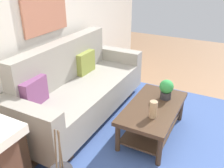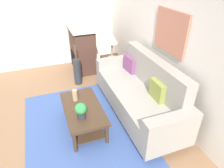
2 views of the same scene
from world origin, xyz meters
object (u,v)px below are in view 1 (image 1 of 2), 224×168
object	(u,v)px
tabletop_vase	(153,109)
framed_painting	(45,6)
throw_pillow_olive	(85,62)
coffee_table	(153,114)
throw_pillow_plum	(34,92)
potted_plant_tabletop	(166,89)
couch	(80,89)

from	to	relation	value
tabletop_vase	framed_painting	size ratio (longest dim) A/B	0.25
throw_pillow_olive	coffee_table	distance (m)	1.30
throw_pillow_plum	tabletop_vase	world-z (taller)	throw_pillow_plum
coffee_table	throw_pillow_olive	bearing A→B (deg)	75.02
throw_pillow_olive	tabletop_vase	size ratio (longest dim) A/B	1.78
coffee_table	tabletop_vase	distance (m)	0.33
throw_pillow_plum	coffee_table	world-z (taller)	throw_pillow_plum
coffee_table	potted_plant_tabletop	world-z (taller)	potted_plant_tabletop
throw_pillow_plum	tabletop_vase	distance (m)	1.38
couch	potted_plant_tabletop	size ratio (longest dim) A/B	8.68
coffee_table	couch	bearing A→B (deg)	91.84
throw_pillow_plum	potted_plant_tabletop	world-z (taller)	throw_pillow_plum
coffee_table	tabletop_vase	size ratio (longest dim) A/B	5.43
potted_plant_tabletop	tabletop_vase	bearing A→B (deg)	179.47
coffee_table	potted_plant_tabletop	distance (m)	0.37
throw_pillow_olive	potted_plant_tabletop	size ratio (longest dim) A/B	1.37
throw_pillow_olive	tabletop_vase	bearing A→B (deg)	-113.74
throw_pillow_olive	potted_plant_tabletop	distance (m)	1.28
throw_pillow_olive	framed_painting	world-z (taller)	framed_painting
tabletop_vase	framed_painting	bearing A→B (deg)	82.83
potted_plant_tabletop	couch	bearing A→B (deg)	103.99
couch	throw_pillow_olive	distance (m)	0.45
potted_plant_tabletop	framed_painting	bearing A→B (deg)	100.05
coffee_table	framed_painting	world-z (taller)	framed_painting
potted_plant_tabletop	framed_painting	world-z (taller)	framed_painting
throw_pillow_olive	coffee_table	xyz separation A→B (m)	(-0.32, -1.20, -0.37)
coffee_table	potted_plant_tabletop	bearing A→B (deg)	-16.32
couch	throw_pillow_plum	size ratio (longest dim) A/B	6.31
throw_pillow_plum	potted_plant_tabletop	size ratio (longest dim) A/B	1.37
throw_pillow_plum	potted_plant_tabletop	xyz separation A→B (m)	(1.00, -1.27, -0.11)
throw_pillow_plum	tabletop_vase	xyz separation A→B (m)	(0.51, -1.27, -0.15)
potted_plant_tabletop	coffee_table	bearing A→B (deg)	163.68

